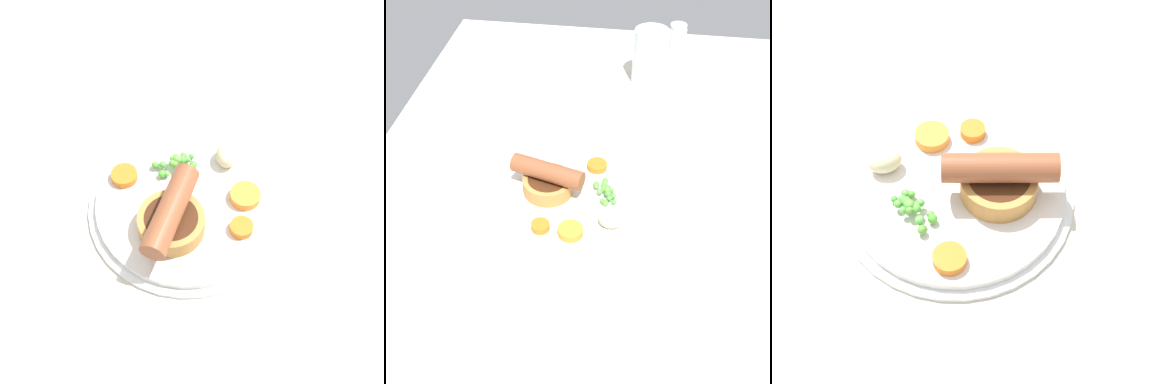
{
  "view_description": "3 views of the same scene",
  "coord_description": "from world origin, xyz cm",
  "views": [
    {
      "loc": [
        7.13,
        -39.53,
        57.42
      ],
      "look_at": [
        4.8,
        -4.08,
        5.62
      ],
      "focal_mm": 50.0,
      "sensor_mm": 36.0,
      "label": 1
    },
    {
      "loc": [
        61.44,
        4.62,
        60.54
      ],
      "look_at": [
        4.55,
        -3.62,
        6.44
      ],
      "focal_mm": 50.0,
      "sensor_mm": 36.0,
      "label": 2
    },
    {
      "loc": [
        -32.31,
        5.03,
        56.48
      ],
      "look_at": [
        2.79,
        -4.93,
        5.62
      ],
      "focal_mm": 60.0,
      "sensor_mm": 36.0,
      "label": 3
    }
  ],
  "objects": [
    {
      "name": "pea_pile",
      "position": [
        2.53,
        0.23,
        5.35
      ],
      "size": [
        5.31,
        3.91,
        1.9
      ],
      "color": "#5FA247",
      "rests_on": "dinner_plate"
    },
    {
      "name": "potato_chunk_0",
      "position": [
        8.72,
        1.74,
        5.65
      ],
      "size": [
        2.73,
        3.55,
        2.51
      ],
      "primitive_type": "ellipsoid",
      "rotation": [
        0.0,
        0.0,
        1.59
      ],
      "color": "beige",
      "rests_on": "dinner_plate"
    },
    {
      "name": "carrot_slice_0",
      "position": [
        11.1,
        -3.76,
        4.95
      ],
      "size": [
        4.56,
        4.56,
        1.1
      ],
      "primitive_type": "cylinder",
      "rotation": [
        0.0,
        0.0,
        1.88
      ],
      "color": "orange",
      "rests_on": "dinner_plate"
    },
    {
      "name": "dinner_plate",
      "position": [
        4.37,
        -4.5,
        3.57
      ],
      "size": [
        23.99,
        23.99,
        1.4
      ],
      "color": "silver",
      "rests_on": "dining_table"
    },
    {
      "name": "carrot_slice_2",
      "position": [
        -3.62,
        -1.72,
        4.91
      ],
      "size": [
        3.46,
        3.46,
        1.01
      ],
      "primitive_type": "cylinder",
      "rotation": [
        0.0,
        0.0,
        1.49
      ],
      "color": "orange",
      "rests_on": "dinner_plate"
    },
    {
      "name": "carrot_slice_3",
      "position": [
        10.74,
        -8.15,
        4.91
      ],
      "size": [
        3.67,
        3.67,
        1.02
      ],
      "primitive_type": "cylinder",
      "rotation": [
        0.0,
        0.0,
        2.61
      ],
      "color": "orange",
      "rests_on": "dinner_plate"
    },
    {
      "name": "dining_table",
      "position": [
        0.0,
        0.0,
        1.5
      ],
      "size": [
        110.0,
        80.0,
        3.0
      ],
      "primitive_type": "cube",
      "color": "beige",
      "rests_on": "ground"
    },
    {
      "name": "sausage_pudding",
      "position": [
        2.74,
        -8.49,
        6.69
      ],
      "size": [
        7.66,
        11.56,
        5.35
      ],
      "rotation": [
        0.0,
        0.0,
        1.3
      ],
      "color": "#BC8442",
      "rests_on": "dinner_plate"
    }
  ]
}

